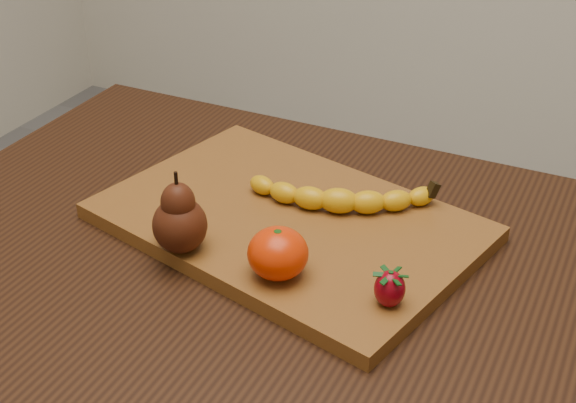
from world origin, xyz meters
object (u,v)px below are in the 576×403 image
at_px(pear, 179,212).
at_px(mandarin, 278,253).
at_px(table, 284,324).
at_px(cutting_board, 288,222).

relative_size(pear, mandarin, 1.47).
bearing_deg(table, pear, -151.43).
bearing_deg(mandarin, cutting_board, 110.78).
xyz_separation_m(pear, mandarin, (0.12, 0.00, -0.02)).
relative_size(cutting_board, mandarin, 6.67).
bearing_deg(cutting_board, mandarin, -55.60).
distance_m(table, pear, 0.21).
xyz_separation_m(table, pear, (-0.10, -0.06, 0.17)).
bearing_deg(mandarin, pear, -179.03).
xyz_separation_m(table, mandarin, (0.02, -0.05, 0.15)).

